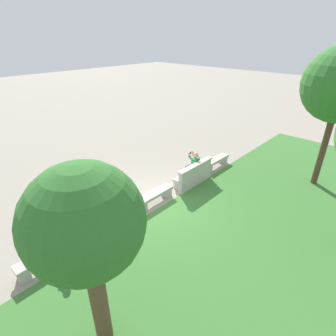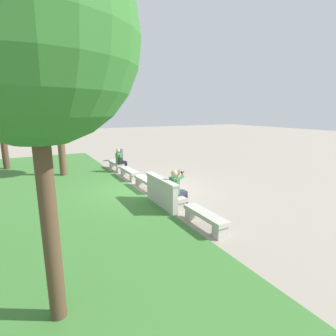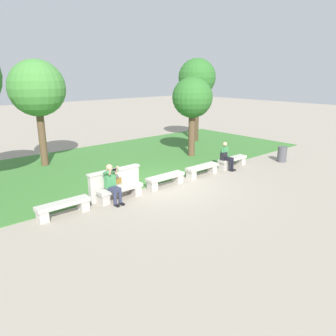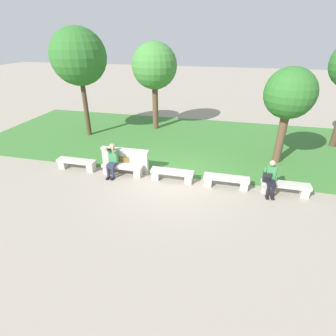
{
  "view_description": "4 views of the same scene",
  "coord_description": "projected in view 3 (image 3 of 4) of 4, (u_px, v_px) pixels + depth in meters",
  "views": [
    {
      "loc": [
        5.75,
        6.05,
        5.78
      ],
      "look_at": [
        -1.19,
        -0.41,
        0.91
      ],
      "focal_mm": 28.0,
      "sensor_mm": 36.0,
      "label": 1
    },
    {
      "loc": [
        -9.69,
        4.14,
        3.22
      ],
      "look_at": [
        -0.8,
        -0.6,
        1.01
      ],
      "focal_mm": 28.0,
      "sensor_mm": 36.0,
      "label": 2
    },
    {
      "loc": [
        -7.88,
        -9.09,
        4.22
      ],
      "look_at": [
        -0.34,
        -0.53,
        0.91
      ],
      "focal_mm": 35.0,
      "sensor_mm": 36.0,
      "label": 3
    },
    {
      "loc": [
        1.94,
        -8.76,
        5.18
      ],
      "look_at": [
        -0.03,
        -0.58,
        0.84
      ],
      "focal_mm": 28.0,
      "sensor_mm": 36.0,
      "label": 4
    }
  ],
  "objects": [
    {
      "name": "ground_plane",
      "position": [
        166.0,
        186.0,
        12.73
      ],
      "size": [
        80.0,
        80.0,
        0.0
      ],
      "primitive_type": "plane",
      "color": "gray"
    },
    {
      "name": "grass_strip",
      "position": [
        106.0,
        163.0,
        15.88
      ],
      "size": [
        21.97,
        8.0,
        0.03
      ],
      "primitive_type": "cube",
      "color": "#3D7533",
      "rests_on": "ground"
    },
    {
      "name": "tree_far_back",
      "position": [
        192.0,
        99.0,
        16.54
      ],
      "size": [
        2.05,
        2.05,
        4.08
      ],
      "color": "brown",
      "rests_on": "ground"
    },
    {
      "name": "bench_main",
      "position": [
        63.0,
        207.0,
        10.02
      ],
      "size": [
        1.68,
        0.4,
        0.45
      ],
      "color": "#B7B2A8",
      "rests_on": "ground"
    },
    {
      "name": "backrest_wall_with_plaque",
      "position": [
        115.0,
        183.0,
        11.52
      ],
      "size": [
        2.03,
        0.24,
        1.01
      ],
      "color": "#B7B2A8",
      "rests_on": "ground"
    },
    {
      "name": "person_distant",
      "position": [
        226.0,
        155.0,
        14.78
      ],
      "size": [
        0.48,
        0.69,
        1.26
      ],
      "color": "black",
      "rests_on": "ground"
    },
    {
      "name": "bench_end",
      "position": [
        232.0,
        161.0,
        15.28
      ],
      "size": [
        1.68,
        0.4,
        0.45
      ],
      "color": "#B7B2A8",
      "rests_on": "ground"
    },
    {
      "name": "bench_near",
      "position": [
        120.0,
        191.0,
        11.33
      ],
      "size": [
        1.68,
        0.4,
        0.45
      ],
      "color": "#B7B2A8",
      "rests_on": "ground"
    },
    {
      "name": "tree_left_background",
      "position": [
        37.0,
        89.0,
        14.55
      ],
      "size": [
        2.5,
        2.5,
        4.84
      ],
      "color": "brown",
      "rests_on": "ground"
    },
    {
      "name": "bench_mid",
      "position": [
        166.0,
        179.0,
        12.65
      ],
      "size": [
        1.68,
        0.4,
        0.45
      ],
      "color": "#B7B2A8",
      "rests_on": "ground"
    },
    {
      "name": "bench_far",
      "position": [
        202.0,
        169.0,
        13.97
      ],
      "size": [
        1.68,
        0.4,
        0.45
      ],
      "color": "#B7B2A8",
      "rests_on": "ground"
    },
    {
      "name": "person_photographer",
      "position": [
        112.0,
        182.0,
        10.92
      ],
      "size": [
        0.48,
        0.73,
        1.32
      ],
      "color": "black",
      "rests_on": "ground"
    },
    {
      "name": "tree_behind_wall",
      "position": [
        197.0,
        79.0,
        20.12
      ],
      "size": [
        2.3,
        2.3,
        5.13
      ],
      "color": "#4C3826",
      "rests_on": "ground"
    },
    {
      "name": "backpack",
      "position": [
        224.0,
        156.0,
        14.75
      ],
      "size": [
        0.28,
        0.24,
        0.43
      ],
      "color": "black",
      "rests_on": "bench_end"
    },
    {
      "name": "trash_bin",
      "position": [
        282.0,
        154.0,
        16.16
      ],
      "size": [
        0.44,
        0.44,
        0.75
      ],
      "primitive_type": "cylinder",
      "color": "#4C4C51",
      "rests_on": "ground"
    }
  ]
}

